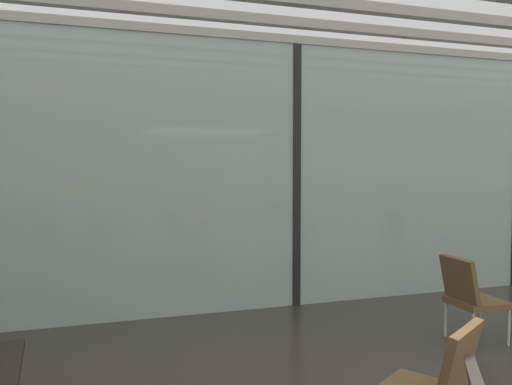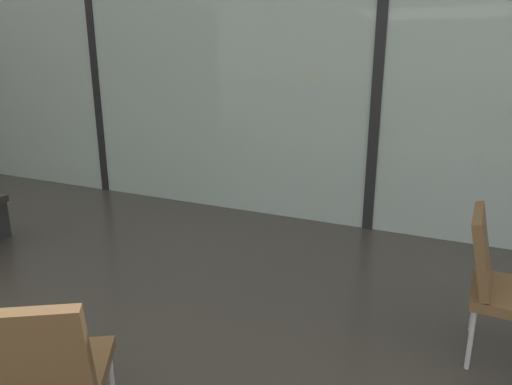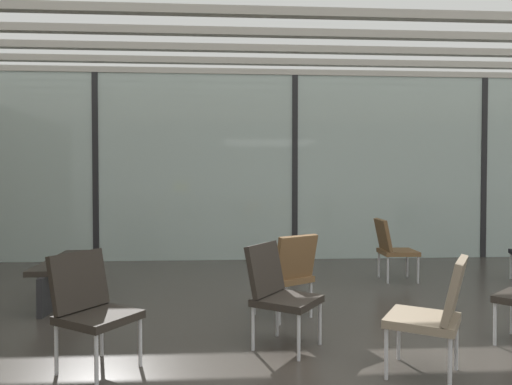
{
  "view_description": "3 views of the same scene",
  "coord_description": "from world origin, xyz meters",
  "views": [
    {
      "loc": [
        -2.56,
        -0.88,
        1.79
      ],
      "look_at": [
        0.13,
        7.16,
        1.34
      ],
      "focal_mm": 36.45,
      "sensor_mm": 36.0,
      "label": 1
    },
    {
      "loc": [
        0.85,
        0.59,
        1.69
      ],
      "look_at": [
        -0.65,
        3.82,
        0.66
      ],
      "focal_mm": 32.43,
      "sensor_mm": 36.0,
      "label": 2
    },
    {
      "loc": [
        -1.21,
        -3.04,
        1.42
      ],
      "look_at": [
        -0.56,
        7.28,
        1.15
      ],
      "focal_mm": 32.4,
      "sensor_mm": 36.0,
      "label": 3
    }
  ],
  "objects": [
    {
      "name": "window_mullion_1",
      "position": [
        0.0,
        5.2,
        1.65
      ],
      "size": [
        0.1,
        0.12,
        3.29
      ],
      "primitive_type": "cube",
      "color": "black",
      "rests_on": "ground"
    },
    {
      "name": "glass_curtain_wall",
      "position": [
        0.0,
        5.2,
        1.65
      ],
      "size": [
        14.0,
        0.08,
        3.29
      ],
      "primitive_type": "cube",
      "color": "#A3B7B2",
      "rests_on": "ground"
    },
    {
      "name": "lounge_chair_6",
      "position": [
        -0.59,
        1.64,
        0.49
      ],
      "size": [
        0.69,
        0.7,
        0.87
      ],
      "rotation": [
        0.0,
        0.0,
        3.71
      ],
      "color": "brown",
      "rests_on": "ground"
    },
    {
      "name": "parked_airplane",
      "position": [
        -0.49,
        9.27,
        2.06
      ],
      "size": [
        14.02,
        4.12,
        4.12
      ],
      "color": "#B2BCD6",
      "rests_on": "ground"
    },
    {
      "name": "lounge_chair_7",
      "position": [
        1.12,
        3.34,
        0.49
      ],
      "size": [
        0.54,
        0.5,
        0.87
      ],
      "rotation": [
        0.0,
        0.0,
        1.54
      ],
      "color": "brown",
      "rests_on": "ground"
    }
  ]
}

